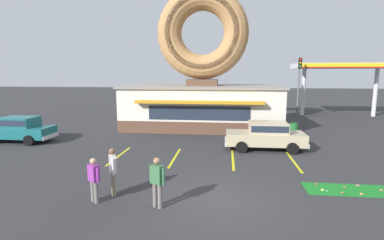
{
  "coord_description": "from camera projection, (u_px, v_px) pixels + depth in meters",
  "views": [
    {
      "loc": [
        0.21,
        -9.86,
        4.35
      ],
      "look_at": [
        -1.48,
        5.0,
        2.0
      ],
      "focal_mm": 28.0,
      "sensor_mm": 36.0,
      "label": 1
    }
  ],
  "objects": [
    {
      "name": "car_teal",
      "position": [
        18.0,
        128.0,
        19.01
      ],
      "size": [
        4.57,
        1.99,
        1.6
      ],
      "color": "#196066",
      "rests_on": "ground"
    },
    {
      "name": "parking_stripe_mid_left",
      "position": [
        233.0,
        159.0,
        15.22
      ],
      "size": [
        0.12,
        3.6,
        0.01
      ],
      "primitive_type": "cube",
      "color": "yellow",
      "rests_on": "ground"
    },
    {
      "name": "mini_donut_mid_centre",
      "position": [
        342.0,
        193.0,
        10.88
      ],
      "size": [
        0.13,
        0.13,
        0.04
      ],
      "primitive_type": "torus",
      "color": "brown",
      "rests_on": "putting_mat"
    },
    {
      "name": "gas_station_canopy",
      "position": [
        341.0,
        68.0,
        30.03
      ],
      "size": [
        9.0,
        4.46,
        5.3
      ],
      "color": "silver",
      "rests_on": "ground"
    },
    {
      "name": "pedestrian_hooded_kid",
      "position": [
        94.0,
        178.0,
        10.07
      ],
      "size": [
        0.51,
        0.41,
        1.55
      ],
      "color": "slate",
      "rests_on": "ground"
    },
    {
      "name": "parking_stripe_left",
      "position": [
        175.0,
        158.0,
        15.55
      ],
      "size": [
        0.12,
        3.6,
        0.01
      ],
      "primitive_type": "cube",
      "color": "yellow",
      "rests_on": "ground"
    },
    {
      "name": "mini_donut_mid_right",
      "position": [
        381.0,
        190.0,
        11.11
      ],
      "size": [
        0.13,
        0.13,
        0.04
      ],
      "primitive_type": "torus",
      "color": "#A5724C",
      "rests_on": "putting_mat"
    },
    {
      "name": "mini_donut_far_left",
      "position": [
        344.0,
        187.0,
        11.43
      ],
      "size": [
        0.13,
        0.13,
        0.04
      ],
      "primitive_type": "torus",
      "color": "brown",
      "rests_on": "putting_mat"
    },
    {
      "name": "mini_donut_far_right",
      "position": [
        358.0,
        185.0,
        11.58
      ],
      "size": [
        0.13,
        0.13,
        0.04
      ],
      "primitive_type": "torus",
      "color": "#D8667F",
      "rests_on": "putting_mat"
    },
    {
      "name": "pedestrian_blue_sweater_man",
      "position": [
        157.0,
        180.0,
        9.65
      ],
      "size": [
        0.55,
        0.38,
        1.69
      ],
      "color": "slate",
      "rests_on": "ground"
    },
    {
      "name": "mini_donut_near_left",
      "position": [
        322.0,
        190.0,
        11.15
      ],
      "size": [
        0.13,
        0.13,
        0.04
      ],
      "primitive_type": "torus",
      "color": "#E5C666",
      "rests_on": "putting_mat"
    },
    {
      "name": "ground_plane",
      "position": [
        218.0,
        200.0,
        10.38
      ],
      "size": [
        160.0,
        160.0,
        0.0
      ],
      "primitive_type": "plane",
      "color": "#2D2D30"
    },
    {
      "name": "parking_stripe_far_left",
      "position": [
        119.0,
        156.0,
        15.89
      ],
      "size": [
        0.12,
        3.6,
        0.01
      ],
      "primitive_type": "cube",
      "color": "yellow",
      "rests_on": "ground"
    },
    {
      "name": "pedestrian_leather_jacket_man",
      "position": [
        113.0,
        169.0,
        10.64
      ],
      "size": [
        0.38,
        0.55,
        1.73
      ],
      "color": "#7F7056",
      "rests_on": "ground"
    },
    {
      "name": "car_champagne",
      "position": [
        266.0,
        135.0,
        17.09
      ],
      "size": [
        4.58,
        2.01,
        1.6
      ],
      "color": "#BCAD89",
      "rests_on": "ground"
    },
    {
      "name": "mini_donut_mid_left",
      "position": [
        361.0,
        194.0,
        10.76
      ],
      "size": [
        0.13,
        0.13,
        0.04
      ],
      "primitive_type": "torus",
      "color": "#D17F47",
      "rests_on": "putting_mat"
    },
    {
      "name": "trash_bin",
      "position": [
        294.0,
        130.0,
        20.48
      ],
      "size": [
        0.57,
        0.57,
        0.97
      ],
      "color": "#1E662D",
      "rests_on": "ground"
    },
    {
      "name": "donut_shop_building",
      "position": [
        202.0,
        81.0,
        23.67
      ],
      "size": [
        12.3,
        6.75,
        10.96
      ],
      "color": "brown",
      "rests_on": "ground"
    },
    {
      "name": "traffic_light_pole",
      "position": [
        299.0,
        80.0,
        27.54
      ],
      "size": [
        0.28,
        0.47,
        5.8
      ],
      "color": "#595B60",
      "rests_on": "ground"
    },
    {
      "name": "putting_mat",
      "position": [
        351.0,
        190.0,
        11.21
      ],
      "size": [
        3.35,
        1.21,
        0.03
      ],
      "primitive_type": "cube",
      "color": "#197523",
      "rests_on": "ground"
    },
    {
      "name": "parking_stripe_centre",
      "position": [
        294.0,
        161.0,
        14.88
      ],
      "size": [
        0.12,
        3.6,
        0.01
      ],
      "primitive_type": "cube",
      "color": "yellow",
      "rests_on": "ground"
    },
    {
      "name": "mini_donut_far_centre",
      "position": [
        316.0,
        184.0,
        11.72
      ],
      "size": [
        0.13,
        0.13,
        0.04
      ],
      "primitive_type": "torus",
      "color": "brown",
      "rests_on": "putting_mat"
    },
    {
      "name": "golf_ball",
      "position": [
        327.0,
        191.0,
        11.02
      ],
      "size": [
        0.04,
        0.04,
        0.04
      ],
      "primitive_type": "sphere",
      "color": "white",
      "rests_on": "putting_mat"
    }
  ]
}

